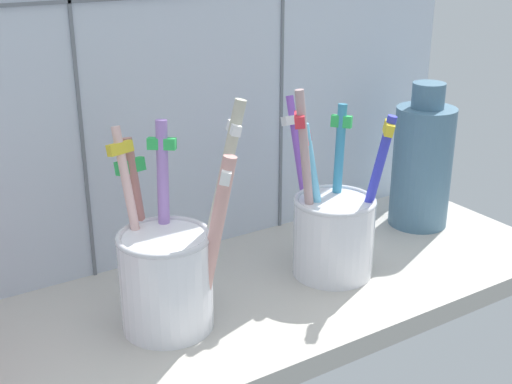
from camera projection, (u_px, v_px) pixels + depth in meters
counter_slab at (251, 302)px, 62.59cm from camera, size 64.00×22.00×2.00cm
tile_wall_back at (182, 46)px, 64.19cm from camera, size 64.00×2.20×45.00cm
toothbrush_cup_left at (168, 271)px, 55.62cm from camera, size 10.64×10.32×18.82cm
toothbrush_cup_right at (333, 228)px, 64.36cm from camera, size 8.83×10.76×17.97cm
ceramic_vase at (422, 163)px, 74.24cm from camera, size 6.38×6.38×15.84cm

